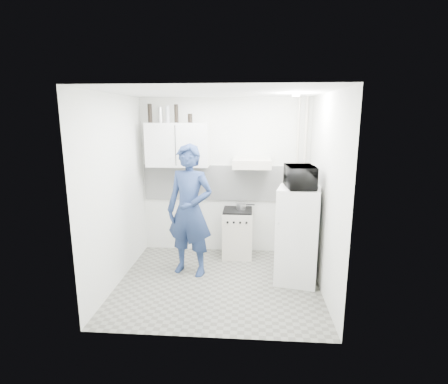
{
  "coord_description": "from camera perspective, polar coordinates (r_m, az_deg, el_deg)",
  "views": [
    {
      "loc": [
        0.42,
        -4.53,
        2.32
      ],
      "look_at": [
        0.06,
        0.3,
        1.25
      ],
      "focal_mm": 28.0,
      "sensor_mm": 36.0,
      "label": 1
    }
  ],
  "objects": [
    {
      "name": "wall_right",
      "position": [
        4.74,
        16.1,
        -0.45
      ],
      "size": [
        0.0,
        2.6,
        2.6
      ],
      "primitive_type": "plane",
      "rotation": [
        1.57,
        0.0,
        -1.57
      ],
      "color": "silver",
      "rests_on": "floor"
    },
    {
      "name": "stove",
      "position": [
        5.86,
        2.21,
        -6.81
      ],
      "size": [
        0.49,
        0.49,
        0.78
      ],
      "primitive_type": "cube",
      "color": "beige",
      "rests_on": "floor"
    },
    {
      "name": "floor",
      "position": [
        5.1,
        -0.94,
        -14.58
      ],
      "size": [
        2.8,
        2.8,
        0.0
      ],
      "primitive_type": "plane",
      "color": "slate",
      "rests_on": "ground"
    },
    {
      "name": "wall_back",
      "position": [
        5.88,
        0.12,
        2.47
      ],
      "size": [
        2.8,
        0.0,
        2.8
      ],
      "primitive_type": "plane",
      "rotation": [
        1.57,
        0.0,
        0.0
      ],
      "color": "silver",
      "rests_on": "floor"
    },
    {
      "name": "fridge",
      "position": [
        5.01,
        11.92,
        -6.93
      ],
      "size": [
        0.67,
        0.67,
        1.36
      ],
      "primitive_type": "cube",
      "rotation": [
        0.0,
        0.0,
        -0.21
      ],
      "color": "white",
      "rests_on": "floor"
    },
    {
      "name": "wall_left",
      "position": [
        4.98,
        -17.24,
        0.09
      ],
      "size": [
        0.0,
        2.6,
        2.6
      ],
      "primitive_type": "plane",
      "rotation": [
        1.57,
        0.0,
        1.57
      ],
      "color": "silver",
      "rests_on": "floor"
    },
    {
      "name": "bottle_d",
      "position": [
        5.72,
        -7.8,
        12.58
      ],
      "size": [
        0.06,
        0.06,
        0.29
      ],
      "primitive_type": "cylinder",
      "color": "black",
      "rests_on": "upper_cabinet"
    },
    {
      "name": "bottle_c",
      "position": [
        5.76,
        -9.19,
        12.42
      ],
      "size": [
        0.06,
        0.06,
        0.26
      ],
      "primitive_type": "cylinder",
      "color": "#B2B7BC",
      "rests_on": "upper_cabinet"
    },
    {
      "name": "range_hood",
      "position": [
        5.58,
        4.56,
        4.69
      ],
      "size": [
        0.6,
        0.5,
        0.14
      ],
      "primitive_type": "cube",
      "color": "beige",
      "rests_on": "wall_back"
    },
    {
      "name": "canister_b",
      "position": [
        5.68,
        -5.56,
        11.91
      ],
      "size": [
        0.07,
        0.07,
        0.14
      ],
      "primitive_type": "cylinder",
      "color": "black",
      "rests_on": "upper_cabinet"
    },
    {
      "name": "bottle_a",
      "position": [
        5.83,
        -12.0,
        12.47
      ],
      "size": [
        0.07,
        0.07,
        0.3
      ],
      "primitive_type": "cylinder",
      "color": "black",
      "rests_on": "upper_cabinet"
    },
    {
      "name": "pipe_b",
      "position": [
        5.84,
        11.7,
        2.14
      ],
      "size": [
        0.04,
        0.04,
        2.6
      ],
      "primitive_type": "cylinder",
      "color": "beige",
      "rests_on": "floor"
    },
    {
      "name": "upper_cabinet",
      "position": [
        5.74,
        -7.56,
        7.66
      ],
      "size": [
        1.0,
        0.35,
        0.7
      ],
      "primitive_type": "cube",
      "color": "white",
      "rests_on": "wall_back"
    },
    {
      "name": "backsplash",
      "position": [
        5.88,
        0.11,
        1.49
      ],
      "size": [
        2.74,
        0.03,
        0.6
      ],
      "primitive_type": "cube",
      "color": "white",
      "rests_on": "wall_back"
    },
    {
      "name": "ceiling_spot_fixture",
      "position": [
        4.77,
        11.67,
        15.23
      ],
      "size": [
        0.1,
        0.1,
        0.02
      ],
      "primitive_type": "cylinder",
      "color": "white",
      "rests_on": "ceiling"
    },
    {
      "name": "bottle_b",
      "position": [
        5.78,
        -10.36,
        12.26
      ],
      "size": [
        0.06,
        0.06,
        0.24
      ],
      "primitive_type": "cylinder",
      "color": "silver",
      "rests_on": "upper_cabinet"
    },
    {
      "name": "microwave",
      "position": [
        4.81,
        12.36,
        2.43
      ],
      "size": [
        0.57,
        0.41,
        0.3
      ],
      "primitive_type": "imported",
      "rotation": [
        0.0,
        0.0,
        1.65
      ],
      "color": "black",
      "rests_on": "fridge"
    },
    {
      "name": "stove_top",
      "position": [
        5.74,
        2.24,
        -3.01
      ],
      "size": [
        0.47,
        0.47,
        0.03
      ],
      "primitive_type": "cube",
      "color": "black",
      "rests_on": "stove"
    },
    {
      "name": "saucepan",
      "position": [
        5.77,
        2.82,
        -2.32
      ],
      "size": [
        0.16,
        0.16,
        0.09
      ],
      "primitive_type": "cylinder",
      "color": "silver",
      "rests_on": "stove_top"
    },
    {
      "name": "pipe_a",
      "position": [
        5.85,
        12.87,
        2.11
      ],
      "size": [
        0.05,
        0.05,
        2.6
      ],
      "primitive_type": "cylinder",
      "color": "beige",
      "rests_on": "floor"
    },
    {
      "name": "person",
      "position": [
        5.09,
        -5.61,
        -3.04
      ],
      "size": [
        0.8,
        0.64,
        1.93
      ],
      "primitive_type": "imported",
      "rotation": [
        0.0,
        0.0,
        -0.28
      ],
      "color": "navy",
      "rests_on": "floor"
    },
    {
      "name": "ceiling",
      "position": [
        4.56,
        -1.06,
        15.99
      ],
      "size": [
        2.8,
        2.8,
        0.0
      ],
      "primitive_type": "plane",
      "color": "white",
      "rests_on": "wall_back"
    }
  ]
}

